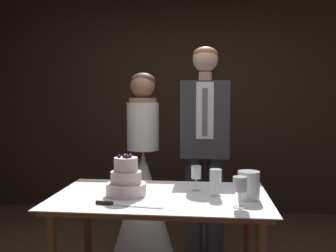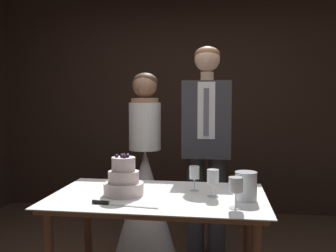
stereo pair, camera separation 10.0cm
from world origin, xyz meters
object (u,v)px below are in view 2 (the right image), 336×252
object	(u,v)px
wine_glass_near	(213,178)
bride	(145,187)
hurricane_candle	(246,187)
cake_knife	(112,204)
wine_glass_far	(194,173)
tiered_cake	(124,180)
cake_table	(158,209)
wine_glass_middle	(236,186)
groom	(207,139)

from	to	relation	value
wine_glass_near	bride	bearing A→B (deg)	124.01
wine_glass_near	hurricane_candle	xyz separation A→B (m)	(0.20, -0.05, -0.04)
cake_knife	wine_glass_near	world-z (taller)	wine_glass_near
hurricane_candle	bride	size ratio (longest dim) A/B	0.11
cake_knife	wine_glass_near	bearing A→B (deg)	32.11
wine_glass_far	bride	bearing A→B (deg)	121.95
tiered_cake	cake_table	bearing A→B (deg)	8.62
bride	cake_table	bearing A→B (deg)	-73.53
tiered_cake	bride	distance (m)	0.98
wine_glass_far	bride	distance (m)	0.97
hurricane_candle	bride	world-z (taller)	bride
bride	cake_knife	bearing A→B (deg)	-87.65
wine_glass_near	wine_glass_far	size ratio (longest dim) A/B	1.03
tiered_cake	wine_glass_far	xyz separation A→B (m)	(0.43, 0.16, 0.03)
tiered_cake	wine_glass_middle	distance (m)	0.72
tiered_cake	wine_glass_far	distance (m)	0.46
tiered_cake	wine_glass_far	world-z (taller)	tiered_cake
cake_table	groom	world-z (taller)	groom
wine_glass_near	bride	world-z (taller)	bride
wine_glass_far	wine_glass_near	bearing A→B (deg)	-45.09
cake_knife	groom	world-z (taller)	groom
hurricane_candle	tiered_cake	bearing A→B (deg)	178.91
cake_knife	wine_glass_middle	xyz separation A→B (m)	(0.70, 0.04, 0.12)
wine_glass_far	cake_knife	bearing A→B (deg)	-138.82
wine_glass_near	wine_glass_middle	distance (m)	0.26
bride	hurricane_candle	bearing A→B (deg)	-49.74
cake_knife	wine_glass_middle	world-z (taller)	wine_glass_middle
wine_glass_near	hurricane_candle	size ratio (longest dim) A/B	1.00
bride	wine_glass_middle	bearing A→B (deg)	-56.80
tiered_cake	cake_knife	bearing A→B (deg)	-92.18
wine_glass_near	hurricane_candle	bearing A→B (deg)	-13.43
wine_glass_middle	cake_table	bearing A→B (deg)	154.56
wine_glass_far	bride	world-z (taller)	bride
cake_knife	hurricane_candle	world-z (taller)	hurricane_candle
cake_table	wine_glass_near	bearing A→B (deg)	0.05
wine_glass_middle	hurricane_candle	xyz separation A→B (m)	(0.07, 0.18, -0.05)
wine_glass_far	bride	size ratio (longest dim) A/B	0.10
tiered_cake	hurricane_candle	size ratio (longest dim) A/B	1.53
cake_knife	groom	xyz separation A→B (m)	(0.49, 1.17, 0.25)
bride	wine_glass_far	bearing A→B (deg)	-58.05
wine_glass_middle	cake_knife	bearing A→B (deg)	-177.02
cake_table	cake_knife	world-z (taller)	cake_knife
cake_table	groom	size ratio (longest dim) A/B	0.74
cake_table	bride	xyz separation A→B (m)	(-0.27, 0.91, -0.08)
hurricane_candle	groom	size ratio (longest dim) A/B	0.09
wine_glass_middle	groom	xyz separation A→B (m)	(-0.21, 1.14, 0.13)
tiered_cake	hurricane_candle	bearing A→B (deg)	-1.09
cake_table	wine_glass_near	world-z (taller)	wine_glass_near
cake_knife	wine_glass_far	bearing A→B (deg)	48.42
cake_table	wine_glass_far	world-z (taller)	wine_glass_far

